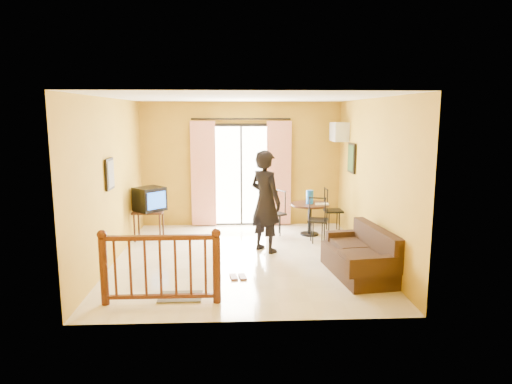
{
  "coord_description": "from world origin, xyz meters",
  "views": [
    {
      "loc": [
        -0.15,
        -7.79,
        2.54
      ],
      "look_at": [
        0.23,
        0.2,
        1.16
      ],
      "focal_mm": 32.0,
      "sensor_mm": 36.0,
      "label": 1
    }
  ],
  "objects_px": {
    "dining_table": "(310,210)",
    "standing_person": "(265,201)",
    "coffee_table": "(347,243)",
    "television": "(150,199)",
    "sofa": "(362,257)"
  },
  "relations": [
    {
      "from": "standing_person",
      "to": "dining_table",
      "type": "bearing_deg",
      "value": -84.92
    },
    {
      "from": "dining_table",
      "to": "standing_person",
      "type": "relative_size",
      "value": 0.42
    },
    {
      "from": "dining_table",
      "to": "coffee_table",
      "type": "xyz_separation_m",
      "value": [
        0.42,
        -1.53,
        -0.28
      ]
    },
    {
      "from": "coffee_table",
      "to": "sofa",
      "type": "relative_size",
      "value": 0.49
    },
    {
      "from": "television",
      "to": "standing_person",
      "type": "xyz_separation_m",
      "value": [
        2.28,
        -0.9,
        0.1
      ]
    },
    {
      "from": "dining_table",
      "to": "sofa",
      "type": "xyz_separation_m",
      "value": [
        0.42,
        -2.48,
        -0.24
      ]
    },
    {
      "from": "coffee_table",
      "to": "sofa",
      "type": "xyz_separation_m",
      "value": [
        0.0,
        -0.94,
        0.04
      ]
    },
    {
      "from": "coffee_table",
      "to": "standing_person",
      "type": "height_order",
      "value": "standing_person"
    },
    {
      "from": "television",
      "to": "dining_table",
      "type": "distance_m",
      "value": 3.32
    },
    {
      "from": "television",
      "to": "standing_person",
      "type": "distance_m",
      "value": 2.45
    },
    {
      "from": "television",
      "to": "sofa",
      "type": "relative_size",
      "value": 0.41
    },
    {
      "from": "television",
      "to": "sofa",
      "type": "xyz_separation_m",
      "value": [
        3.72,
        -2.27,
        -0.55
      ]
    },
    {
      "from": "coffee_table",
      "to": "standing_person",
      "type": "bearing_deg",
      "value": 163.26
    },
    {
      "from": "dining_table",
      "to": "sofa",
      "type": "relative_size",
      "value": 0.47
    },
    {
      "from": "coffee_table",
      "to": "sofa",
      "type": "distance_m",
      "value": 0.94
    }
  ]
}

